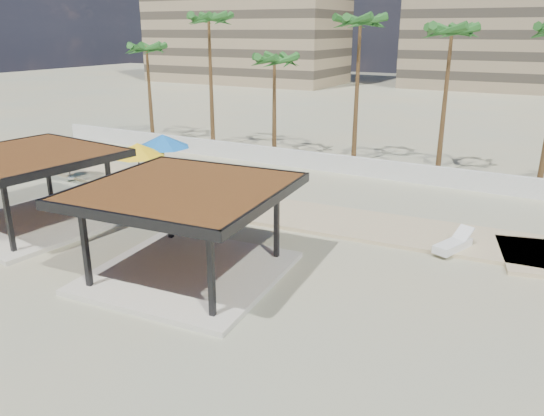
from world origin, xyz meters
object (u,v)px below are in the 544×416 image
Objects in this scene: pavilion_central at (186,223)px; lounger_a at (169,175)px; umbrella_a at (163,141)px; lounger_b at (453,245)px; pavilion_west at (29,183)px.

pavilion_central is 3.36× the size of lounger_a.
pavilion_central reaches higher than umbrella_a.
umbrella_a is (-9.11, 9.58, 0.52)m from pavilion_central.
umbrella_a reaches higher than lounger_b.
lounger_a is (-0.27, 0.67, -2.31)m from umbrella_a.
pavilion_central is at bearing -46.42° from umbrella_a.
lounger_a reaches higher than lounger_b.
lounger_b is at bearing -114.81° from lounger_a.
umbrella_a is (0.81, 8.80, 0.53)m from pavilion_west.
pavilion_central is at bearing 150.44° from lounger_b.
umbrella_a is at bearing 128.94° from pavilion_central.
pavilion_west is 3.42× the size of lounger_a.
pavilion_central is 3.44× the size of lounger_b.
lounger_b is (8.59, 7.16, -1.80)m from pavilion_central.
pavilion_west is 3.50× the size of lounger_b.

